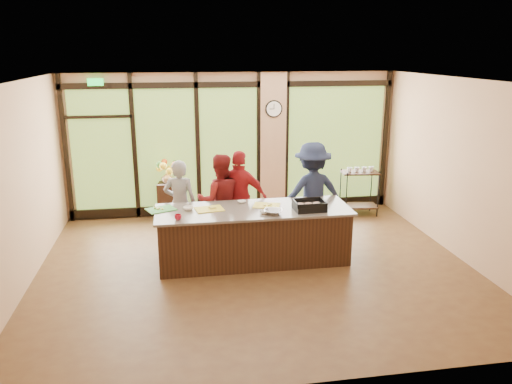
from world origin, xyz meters
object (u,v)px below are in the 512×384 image
object	(u,v)px
cook_left	(180,204)
roasting_pan	(309,207)
bar_cart	(359,186)
cook_right	(312,193)
flower_stand	(168,201)
island_base	(253,236)

from	to	relation	value
cook_left	roasting_pan	world-z (taller)	cook_left
bar_cart	cook_right	bearing A→B (deg)	-129.25
roasting_pan	flower_stand	size ratio (longest dim) A/B	0.64
island_base	cook_left	distance (m)	1.51
flower_stand	island_base	bearing A→B (deg)	-50.73
cook_right	flower_stand	distance (m)	3.19
cook_left	bar_cart	distance (m)	3.99
roasting_pan	flower_stand	xyz separation A→B (m)	(-2.31, 2.66, -0.58)
island_base	roasting_pan	xyz separation A→B (m)	(0.89, -0.21, 0.52)
cook_right	bar_cart	size ratio (longest dim) A/B	1.77
cook_right	roasting_pan	xyz separation A→B (m)	(-0.30, -0.91, 0.03)
island_base	roasting_pan	world-z (taller)	roasting_pan
flower_stand	bar_cart	bearing A→B (deg)	3.59
roasting_pan	island_base	bearing A→B (deg)	164.11
island_base	cook_right	bearing A→B (deg)	30.21
roasting_pan	bar_cart	size ratio (longest dim) A/B	0.47
island_base	flower_stand	bearing A→B (deg)	120.02
cook_right	bar_cart	bearing A→B (deg)	-141.86
cook_left	cook_right	xyz separation A→B (m)	(2.37, -0.17, 0.13)
bar_cart	island_base	bearing A→B (deg)	-134.67
island_base	cook_left	xyz separation A→B (m)	(-1.18, 0.87, 0.36)
flower_stand	bar_cart	distance (m)	4.07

